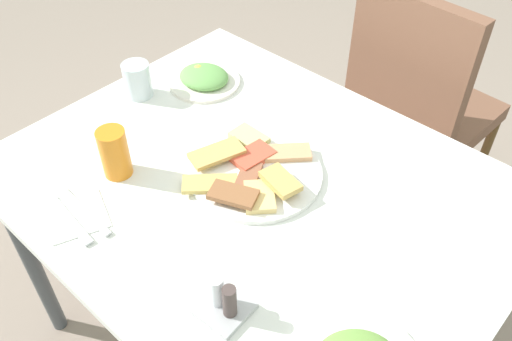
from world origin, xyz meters
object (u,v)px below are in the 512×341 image
dining_table (256,205)px  spoon (83,210)px  soda_can (115,153)px  dining_chair (416,99)px  pide_platter (253,171)px  condiment_caddy (224,303)px  fork (69,219)px  paper_napkin (77,216)px  salad_plate_greens (204,78)px  drinking_glass (137,80)px

dining_table → spoon: size_ratio=5.88×
dining_table → soda_can: size_ratio=9.39×
dining_chair → pide_platter: bearing=-91.3°
condiment_caddy → fork: bearing=-170.3°
paper_napkin → condiment_caddy: bearing=7.2°
soda_can → spoon: bearing=-71.0°
paper_napkin → fork: (0.00, -0.02, 0.00)m
salad_plate_greens → drinking_glass: bearing=-119.4°
dining_chair → condiment_caddy: dining_chair is taller
dining_table → condiment_caddy: bearing=-57.5°
pide_platter → soda_can: size_ratio=2.63×
dining_table → paper_napkin: (-0.22, -0.34, 0.07)m
pide_platter → soda_can: soda_can is taller
dining_chair → fork: size_ratio=5.14×
salad_plate_greens → soda_can: bearing=-72.9°
dining_table → salad_plate_greens: bearing=152.5°
dining_table → paper_napkin: size_ratio=9.33×
dining_chair → fork: (-0.21, -1.15, 0.20)m
dining_chair → fork: bearing=-100.4°
spoon → condiment_caddy: 0.40m
salad_plate_greens → pide_platter: bearing=-27.1°
dining_table → paper_napkin: paper_napkin is taller
salad_plate_greens → fork: size_ratio=1.13×
condiment_caddy → dining_chair: bearing=99.8°
salad_plate_greens → condiment_caddy: condiment_caddy is taller
pide_platter → soda_can: 0.32m
soda_can → fork: 0.18m
pide_platter → condiment_caddy: (0.20, -0.30, 0.01)m
salad_plate_greens → paper_napkin: bearing=-73.0°
drinking_glass → paper_napkin: bearing=-55.9°
fork → condiment_caddy: (0.40, 0.07, 0.02)m
drinking_glass → condiment_caddy: 0.73m
soda_can → paper_napkin: bearing=-73.2°
fork → spoon: 0.04m
dining_chair → condiment_caddy: (0.19, -1.08, 0.22)m
dining_table → spoon: bearing=-124.2°
paper_napkin → soda_can: bearing=106.8°
drinking_glass → condiment_caddy: bearing=-26.5°
spoon → salad_plate_greens: bearing=110.3°
pide_platter → paper_napkin: (-0.19, -0.35, -0.01)m
condiment_caddy → soda_can: bearing=167.8°
pide_platter → paper_napkin: pide_platter is taller
pide_platter → dining_chair: bearing=88.7°
soda_can → condiment_caddy: 0.45m
fork → drinking_glass: bearing=128.9°
spoon → fork: bearing=-87.3°
salad_plate_greens → spoon: size_ratio=1.03×
soda_can → condiment_caddy: size_ratio=1.28×
paper_napkin → spoon: 0.02m
salad_plate_greens → spoon: 0.54m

